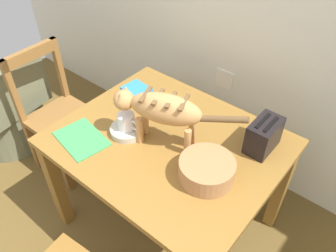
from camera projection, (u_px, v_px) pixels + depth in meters
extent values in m
cube|color=silver|center=(269.00, 7.00, 1.94)|extent=(5.14, 0.10, 2.50)
cube|color=white|center=(224.00, 79.00, 2.37)|extent=(0.14, 0.01, 0.14)
cube|color=olive|center=(168.00, 142.00, 1.83)|extent=(1.18, 0.96, 0.03)
cube|color=brown|center=(168.00, 149.00, 1.87)|extent=(1.10, 0.88, 0.07)
cube|color=olive|center=(56.00, 185.00, 2.09)|extent=(0.07, 0.07, 0.72)
cube|color=olive|center=(150.00, 116.00, 2.59)|extent=(0.07, 0.07, 0.72)
cube|color=olive|center=(281.00, 188.00, 2.08)|extent=(0.07, 0.07, 0.72)
ellipsoid|color=tan|center=(166.00, 109.00, 1.66)|extent=(0.40, 0.26, 0.16)
cube|color=brown|center=(184.00, 103.00, 1.59)|extent=(0.06, 0.13, 0.01)
cube|color=brown|center=(171.00, 100.00, 1.61)|extent=(0.06, 0.13, 0.01)
cube|color=brown|center=(158.00, 97.00, 1.63)|extent=(0.06, 0.13, 0.01)
cube|color=brown|center=(146.00, 94.00, 1.64)|extent=(0.06, 0.13, 0.01)
cylinder|color=tan|center=(140.00, 130.00, 1.76)|extent=(0.04, 0.04, 0.16)
cylinder|color=tan|center=(145.00, 121.00, 1.82)|extent=(0.04, 0.04, 0.16)
cylinder|color=tan|center=(188.00, 142.00, 1.70)|extent=(0.04, 0.04, 0.16)
cylinder|color=tan|center=(192.00, 132.00, 1.75)|extent=(0.04, 0.04, 0.16)
sphere|color=tan|center=(124.00, 100.00, 1.72)|extent=(0.11, 0.11, 0.11)
cone|color=tan|center=(121.00, 96.00, 1.67)|extent=(0.04, 0.04, 0.04)
cone|color=tan|center=(126.00, 89.00, 1.71)|extent=(0.04, 0.04, 0.04)
cylinder|color=brown|center=(224.00, 119.00, 1.58)|extent=(0.23, 0.11, 0.08)
cylinder|color=beige|center=(127.00, 130.00, 1.85)|extent=(0.19, 0.19, 0.04)
cylinder|color=white|center=(126.00, 121.00, 1.81)|extent=(0.09, 0.09, 0.09)
torus|color=white|center=(134.00, 125.00, 1.78)|extent=(0.06, 0.01, 0.06)
cube|color=#3F9E54|center=(82.00, 139.00, 1.83)|extent=(0.32, 0.25, 0.01)
cube|color=gold|center=(137.00, 97.00, 2.10)|extent=(0.17, 0.14, 0.02)
cube|color=#48A659|center=(138.00, 95.00, 2.09)|extent=(0.17, 0.14, 0.01)
cube|color=#9D5199|center=(138.00, 93.00, 2.07)|extent=(0.17, 0.15, 0.02)
cube|color=#2F88C9|center=(137.00, 90.00, 2.07)|extent=(0.17, 0.15, 0.02)
cylinder|color=#AB7649|center=(207.00, 170.00, 1.60)|extent=(0.27, 0.27, 0.10)
cylinder|color=#4D3521|center=(207.00, 169.00, 1.59)|extent=(0.22, 0.22, 0.09)
cube|color=black|center=(264.00, 135.00, 1.72)|extent=(0.12, 0.20, 0.17)
cube|color=black|center=(263.00, 121.00, 1.68)|extent=(0.02, 0.14, 0.01)
cube|color=black|center=(271.00, 124.00, 1.66)|extent=(0.02, 0.14, 0.01)
cube|color=olive|center=(63.00, 119.00, 2.44)|extent=(0.43, 0.43, 0.04)
cube|color=olive|center=(30.00, 54.00, 2.22)|extent=(0.05, 0.42, 0.08)
cube|color=olive|center=(60.00, 68.00, 2.46)|extent=(0.04, 0.04, 0.48)
cube|color=olive|center=(13.00, 92.00, 2.24)|extent=(0.04, 0.04, 0.48)
cube|color=olive|center=(104.00, 140.00, 2.61)|extent=(0.04, 0.04, 0.43)
cube|color=olive|center=(65.00, 169.00, 2.39)|extent=(0.04, 0.04, 0.43)
cube|color=olive|center=(72.00, 120.00, 2.79)|extent=(0.04, 0.04, 0.43)
cube|color=olive|center=(33.00, 145.00, 2.57)|extent=(0.04, 0.04, 0.43)
cylinder|color=#6E7254|center=(8.00, 121.00, 2.82)|extent=(0.60, 0.60, 0.38)
cube|color=#6E7254|center=(13.00, 91.00, 2.46)|extent=(0.19, 0.55, 0.40)
cube|color=#6E7254|center=(22.00, 77.00, 2.78)|extent=(0.43, 0.16, 0.20)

